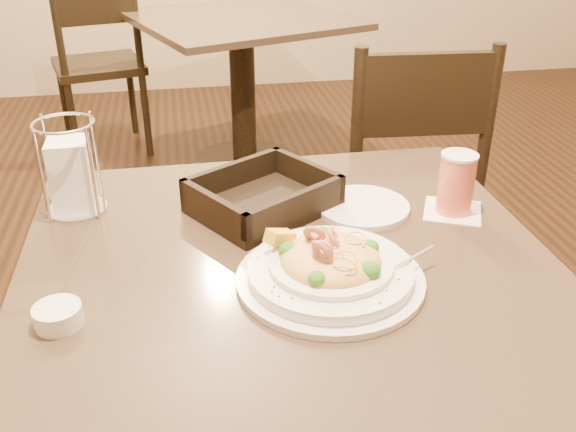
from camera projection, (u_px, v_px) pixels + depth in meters
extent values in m
cylinder|color=black|center=(290.00, 424.00, 1.25)|extent=(0.12, 0.12, 0.68)
cube|color=brown|center=(290.00, 271.00, 1.08)|extent=(0.90, 0.90, 0.03)
cylinder|color=black|center=(245.00, 161.00, 3.27)|extent=(0.52, 0.52, 0.03)
cylinder|color=black|center=(243.00, 94.00, 3.11)|extent=(0.12, 0.12, 0.68)
cube|color=brown|center=(240.00, 19.00, 2.94)|extent=(1.15, 1.15, 0.03)
cube|color=black|center=(398.00, 186.00, 2.01)|extent=(0.45, 0.45, 0.04)
cylinder|color=black|center=(429.00, 221.00, 2.29)|extent=(0.04, 0.04, 0.43)
cylinder|color=black|center=(330.00, 226.00, 2.26)|extent=(0.04, 0.04, 0.43)
cylinder|color=black|center=(464.00, 277.00, 1.98)|extent=(0.04, 0.04, 0.43)
cylinder|color=black|center=(349.00, 284.00, 1.94)|extent=(0.04, 0.04, 0.43)
cylinder|color=black|center=(487.00, 128.00, 1.75)|extent=(0.04, 0.04, 0.46)
cylinder|color=black|center=(357.00, 133.00, 1.71)|extent=(0.04, 0.04, 0.46)
cube|color=black|center=(426.00, 95.00, 1.68)|extent=(0.36, 0.06, 0.22)
cube|color=black|center=(98.00, 66.00, 3.26)|extent=(0.51, 0.51, 0.04)
cylinder|color=black|center=(132.00, 96.00, 3.58)|extent=(0.04, 0.04, 0.43)
cylinder|color=black|center=(65.00, 105.00, 3.45)|extent=(0.04, 0.04, 0.43)
cylinder|color=black|center=(146.00, 116.00, 3.29)|extent=(0.04, 0.04, 0.43)
cylinder|color=black|center=(74.00, 126.00, 3.16)|extent=(0.04, 0.04, 0.43)
cylinder|color=black|center=(136.00, 19.00, 3.06)|extent=(0.04, 0.04, 0.46)
cylinder|color=black|center=(57.00, 25.00, 2.93)|extent=(0.04, 0.04, 0.46)
cube|color=black|center=(94.00, 0.00, 2.95)|extent=(0.36, 0.11, 0.22)
cylinder|color=white|center=(330.00, 279.00, 1.02)|extent=(0.30, 0.30, 0.01)
cylinder|color=white|center=(330.00, 271.00, 1.01)|extent=(0.26, 0.26, 0.02)
cylinder|color=white|center=(331.00, 263.00, 1.01)|extent=(0.20, 0.20, 0.01)
ellipsoid|color=#E1AA52|center=(331.00, 260.00, 1.01)|extent=(0.16, 0.16, 0.06)
cube|color=yellow|center=(280.00, 237.00, 1.04)|extent=(0.06, 0.05, 0.04)
cube|color=silver|center=(410.00, 260.00, 1.02)|extent=(0.10, 0.06, 0.01)
cube|color=silver|center=(373.00, 261.00, 1.01)|extent=(0.03, 0.03, 0.00)
torus|color=#E1AA52|center=(355.00, 240.00, 1.01)|extent=(0.04, 0.04, 0.02)
torus|color=#E1AA52|center=(340.00, 273.00, 0.95)|extent=(0.05, 0.04, 0.04)
torus|color=#E1AA52|center=(330.00, 259.00, 0.98)|extent=(0.05, 0.05, 0.03)
torus|color=#E1AA52|center=(316.00, 238.00, 1.02)|extent=(0.05, 0.04, 0.03)
torus|color=#E1AA52|center=(316.00, 254.00, 1.00)|extent=(0.06, 0.05, 0.03)
torus|color=#E1AA52|center=(327.00, 243.00, 1.00)|extent=(0.05, 0.06, 0.04)
torus|color=#E1AA52|center=(353.00, 244.00, 1.02)|extent=(0.03, 0.04, 0.02)
torus|color=#E1AA52|center=(322.00, 259.00, 0.98)|extent=(0.03, 0.03, 0.02)
torus|color=#E1AA52|center=(329.00, 254.00, 1.00)|extent=(0.04, 0.04, 0.03)
torus|color=#E1AA52|center=(342.00, 268.00, 0.96)|extent=(0.05, 0.05, 0.03)
torus|color=#E1AA52|center=(329.00, 236.00, 1.04)|extent=(0.04, 0.05, 0.02)
torus|color=#E1AA52|center=(338.00, 250.00, 1.00)|extent=(0.04, 0.04, 0.02)
torus|color=#E1AA52|center=(353.00, 242.00, 1.01)|extent=(0.03, 0.03, 0.01)
torus|color=#E1AA52|center=(332.00, 252.00, 0.99)|extent=(0.05, 0.05, 0.01)
torus|color=#E1AA52|center=(352.00, 255.00, 0.99)|extent=(0.04, 0.04, 0.01)
torus|color=#E1AA52|center=(345.00, 263.00, 0.95)|extent=(0.04, 0.04, 0.04)
torus|color=#E1AA52|center=(312.00, 259.00, 1.00)|extent=(0.04, 0.04, 0.02)
torus|color=#E1AA52|center=(325.00, 254.00, 1.01)|extent=(0.03, 0.04, 0.02)
torus|color=#E1AA52|center=(334.00, 257.00, 0.96)|extent=(0.05, 0.04, 0.03)
torus|color=#E1AA52|center=(327.00, 236.00, 1.03)|extent=(0.03, 0.04, 0.02)
torus|color=tan|center=(321.00, 251.00, 0.96)|extent=(0.04, 0.04, 0.04)
torus|color=tan|center=(314.00, 234.00, 1.00)|extent=(0.05, 0.04, 0.04)
torus|color=tan|center=(334.00, 238.00, 0.99)|extent=(0.03, 0.04, 0.04)
torus|color=tan|center=(323.00, 252.00, 0.96)|extent=(0.04, 0.04, 0.04)
ellipsoid|color=#246015|center=(369.00, 247.00, 1.02)|extent=(0.03, 0.03, 0.02)
ellipsoid|color=#246015|center=(322.00, 234.00, 1.06)|extent=(0.03, 0.03, 0.02)
ellipsoid|color=#246015|center=(289.00, 250.00, 1.02)|extent=(0.03, 0.03, 0.02)
ellipsoid|color=#246015|center=(317.00, 279.00, 0.95)|extent=(0.03, 0.03, 0.02)
ellipsoid|color=#246015|center=(369.00, 270.00, 0.97)|extent=(0.04, 0.04, 0.03)
cube|color=#266619|center=(380.00, 303.00, 0.92)|extent=(0.00, 0.00, 0.00)
cube|color=#266619|center=(386.00, 250.00, 1.05)|extent=(0.00, 0.00, 0.00)
cube|color=#266619|center=(269.00, 247.00, 1.06)|extent=(0.00, 0.00, 0.00)
cube|color=#266619|center=(324.00, 229.00, 1.11)|extent=(0.00, 0.00, 0.00)
cube|color=#266619|center=(274.00, 287.00, 0.96)|extent=(0.00, 0.00, 0.00)
cube|color=#266619|center=(272.00, 292.00, 0.95)|extent=(0.00, 0.00, 0.00)
cube|color=#266619|center=(399.00, 279.00, 0.98)|extent=(0.00, 0.00, 0.00)
cube|color=#266619|center=(334.00, 229.00, 1.11)|extent=(0.00, 0.00, 0.00)
cube|color=#266619|center=(386.00, 290.00, 0.95)|extent=(0.00, 0.00, 0.00)
cube|color=#266619|center=(279.00, 296.00, 0.94)|extent=(0.00, 0.00, 0.00)
cube|color=#266619|center=(292.00, 298.00, 0.93)|extent=(0.00, 0.00, 0.00)
cube|color=#266619|center=(325.00, 234.00, 1.10)|extent=(0.00, 0.00, 0.00)
cube|color=#266619|center=(258.00, 257.00, 1.03)|extent=(0.00, 0.00, 0.00)
cube|color=white|center=(452.00, 211.00, 1.24)|extent=(0.14, 0.14, 0.00)
cylinder|color=#EE6C54|center=(456.00, 184.00, 1.21)|extent=(0.07, 0.07, 0.11)
cylinder|color=white|center=(460.00, 155.00, 1.18)|extent=(0.07, 0.07, 0.01)
cube|color=black|center=(263.00, 205.00, 1.24)|extent=(0.32, 0.30, 0.02)
cube|color=black|center=(307.00, 173.00, 1.29)|extent=(0.12, 0.18, 0.05)
cube|color=black|center=(214.00, 208.00, 1.16)|extent=(0.12, 0.18, 0.05)
cube|color=black|center=(233.00, 175.00, 1.29)|extent=(0.22, 0.14, 0.05)
cube|color=black|center=(296.00, 206.00, 1.16)|extent=(0.22, 0.14, 0.05)
cylinder|color=silver|center=(78.00, 209.00, 1.24)|extent=(0.11, 0.11, 0.01)
torus|color=silver|center=(63.00, 123.00, 1.16)|extent=(0.11, 0.11, 0.01)
cube|color=white|center=(72.00, 175.00, 1.21)|extent=(0.08, 0.08, 0.14)
cylinder|color=silver|center=(42.00, 177.00, 1.15)|extent=(0.01, 0.01, 0.18)
cylinder|color=silver|center=(92.00, 174.00, 1.17)|extent=(0.01, 0.01, 0.18)
cylinder|color=silver|center=(49.00, 158.00, 1.23)|extent=(0.01, 0.01, 0.18)
cylinder|color=silver|center=(96.00, 155.00, 1.24)|extent=(0.01, 0.01, 0.18)
cylinder|color=white|center=(363.00, 207.00, 1.24)|extent=(0.21, 0.21, 0.01)
cylinder|color=white|center=(58.00, 316.00, 0.92)|extent=(0.09, 0.09, 0.03)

